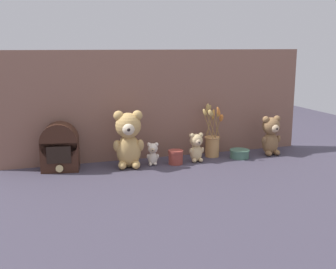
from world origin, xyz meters
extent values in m
plane|color=#3D3847|center=(0.00, 0.00, 0.00)|extent=(4.00, 4.00, 0.00)
cube|color=#845B4C|center=(0.00, 0.17, 0.31)|extent=(1.77, 0.02, 0.62)
ellipsoid|color=tan|center=(-0.22, 0.01, 0.09)|extent=(0.15, 0.13, 0.18)
sphere|color=tan|center=(-0.22, 0.01, 0.23)|extent=(0.14, 0.14, 0.14)
sphere|color=beige|center=(-0.23, -0.04, 0.22)|extent=(0.07, 0.07, 0.07)
sphere|color=black|center=(-0.24, -0.06, 0.22)|extent=(0.02, 0.02, 0.02)
sphere|color=tan|center=(-0.17, 0.01, 0.28)|extent=(0.05, 0.05, 0.05)
sphere|color=tan|center=(-0.27, 0.02, 0.28)|extent=(0.05, 0.05, 0.05)
ellipsoid|color=tan|center=(-0.16, -0.01, 0.12)|extent=(0.05, 0.07, 0.08)
ellipsoid|color=tan|center=(-0.28, 0.02, 0.12)|extent=(0.05, 0.07, 0.08)
ellipsoid|color=tan|center=(-0.19, -0.03, 0.02)|extent=(0.06, 0.08, 0.04)
ellipsoid|color=tan|center=(-0.26, -0.02, 0.02)|extent=(0.06, 0.08, 0.04)
ellipsoid|color=olive|center=(0.64, 0.01, 0.07)|extent=(0.10, 0.08, 0.14)
sphere|color=olive|center=(0.64, 0.01, 0.17)|extent=(0.10, 0.10, 0.10)
sphere|color=#D1B289|center=(0.64, -0.02, 0.17)|extent=(0.05, 0.05, 0.05)
sphere|color=black|center=(0.64, -0.05, 0.17)|extent=(0.01, 0.01, 0.01)
sphere|color=olive|center=(0.68, 0.01, 0.21)|extent=(0.04, 0.04, 0.04)
sphere|color=olive|center=(0.60, 0.01, 0.21)|extent=(0.04, 0.04, 0.04)
ellipsoid|color=olive|center=(0.69, 0.01, 0.09)|extent=(0.03, 0.05, 0.06)
ellipsoid|color=olive|center=(0.59, 0.01, 0.09)|extent=(0.03, 0.05, 0.06)
ellipsoid|color=olive|center=(0.67, -0.02, 0.02)|extent=(0.03, 0.05, 0.03)
ellipsoid|color=olive|center=(0.61, -0.02, 0.02)|extent=(0.03, 0.05, 0.03)
ellipsoid|color=#DBBC84|center=(0.16, 0.01, 0.05)|extent=(0.07, 0.06, 0.10)
sphere|color=#DBBC84|center=(0.16, 0.01, 0.12)|extent=(0.07, 0.07, 0.07)
sphere|color=#D1B289|center=(0.16, -0.02, 0.12)|extent=(0.03, 0.03, 0.03)
sphere|color=black|center=(0.16, -0.03, 0.12)|extent=(0.01, 0.01, 0.01)
sphere|color=#DBBC84|center=(0.19, 0.01, 0.15)|extent=(0.03, 0.03, 0.03)
sphere|color=#DBBC84|center=(0.14, 0.01, 0.15)|extent=(0.03, 0.03, 0.03)
ellipsoid|color=#DBBC84|center=(0.19, 0.00, 0.06)|extent=(0.02, 0.03, 0.04)
ellipsoid|color=#DBBC84|center=(0.13, 0.00, 0.06)|extent=(0.02, 0.03, 0.04)
ellipsoid|color=#DBBC84|center=(0.18, -0.01, 0.01)|extent=(0.02, 0.04, 0.02)
ellipsoid|color=#DBBC84|center=(0.14, -0.01, 0.01)|extent=(0.02, 0.04, 0.02)
ellipsoid|color=beige|center=(-0.09, 0.01, 0.04)|extent=(0.06, 0.06, 0.07)
sphere|color=beige|center=(-0.09, 0.01, 0.09)|extent=(0.06, 0.06, 0.06)
sphere|color=#D1B289|center=(-0.09, -0.01, 0.09)|extent=(0.03, 0.03, 0.03)
sphere|color=black|center=(-0.10, -0.02, 0.09)|extent=(0.01, 0.01, 0.01)
sphere|color=beige|center=(-0.07, 0.01, 0.11)|extent=(0.02, 0.02, 0.02)
sphere|color=beige|center=(-0.11, 0.02, 0.11)|extent=(0.02, 0.02, 0.02)
ellipsoid|color=beige|center=(-0.07, 0.00, 0.05)|extent=(0.02, 0.03, 0.03)
ellipsoid|color=beige|center=(-0.11, 0.02, 0.05)|extent=(0.02, 0.03, 0.03)
ellipsoid|color=beige|center=(-0.08, 0.00, 0.01)|extent=(0.03, 0.03, 0.02)
ellipsoid|color=beige|center=(-0.11, 0.00, 0.01)|extent=(0.03, 0.03, 0.02)
cylinder|color=tan|center=(0.29, 0.08, 0.06)|extent=(0.08, 0.08, 0.12)
torus|color=tan|center=(0.29, 0.08, 0.11)|extent=(0.09, 0.09, 0.01)
cylinder|color=#9E7542|center=(0.31, 0.07, 0.19)|extent=(0.01, 0.02, 0.14)
ellipsoid|color=gold|center=(0.32, 0.07, 0.26)|extent=(0.02, 0.03, 0.04)
cylinder|color=#9E7542|center=(0.33, 0.08, 0.17)|extent=(0.01, 0.04, 0.11)
ellipsoid|color=orange|center=(0.35, 0.09, 0.23)|extent=(0.03, 0.04, 0.05)
cylinder|color=#9E7542|center=(0.30, 0.10, 0.18)|extent=(0.01, 0.01, 0.13)
ellipsoid|color=gold|center=(0.30, 0.10, 0.25)|extent=(0.03, 0.03, 0.06)
cylinder|color=#9E7542|center=(0.30, 0.12, 0.20)|extent=(0.06, 0.01, 0.16)
ellipsoid|color=tan|center=(0.30, 0.15, 0.27)|extent=(0.03, 0.02, 0.05)
cylinder|color=#9E7542|center=(0.29, 0.04, 0.20)|extent=(0.06, 0.01, 0.16)
ellipsoid|color=orange|center=(0.30, 0.01, 0.28)|extent=(0.03, 0.02, 0.06)
cylinder|color=#9E7542|center=(0.25, 0.05, 0.20)|extent=(0.05, 0.06, 0.16)
ellipsoid|color=tan|center=(0.22, 0.03, 0.27)|extent=(0.03, 0.04, 0.04)
cylinder|color=#9E7542|center=(0.27, 0.04, 0.19)|extent=(0.06, 0.04, 0.15)
ellipsoid|color=tan|center=(0.25, 0.02, 0.27)|extent=(0.05, 0.04, 0.05)
cylinder|color=#9E7542|center=(0.28, 0.10, 0.20)|extent=(0.02, 0.02, 0.16)
ellipsoid|color=tan|center=(0.27, 0.11, 0.28)|extent=(0.04, 0.04, 0.06)
cube|color=#381E14|center=(-0.57, 0.07, 0.08)|extent=(0.21, 0.15, 0.16)
cylinder|color=#381E14|center=(-0.57, 0.07, 0.16)|extent=(0.21, 0.15, 0.19)
cube|color=black|center=(-0.58, 0.01, 0.10)|extent=(0.12, 0.03, 0.09)
cylinder|color=#D6BC7A|center=(-0.58, 0.00, 0.03)|extent=(0.04, 0.01, 0.04)
cylinder|color=#47705B|center=(0.43, 0.00, 0.02)|extent=(0.11, 0.11, 0.04)
cylinder|color=#47705B|center=(0.43, 0.00, 0.04)|extent=(0.11, 0.11, 0.01)
cylinder|color=#993D33|center=(0.04, -0.01, 0.03)|extent=(0.08, 0.08, 0.06)
cylinder|color=#993D33|center=(0.04, -0.01, 0.07)|extent=(0.08, 0.08, 0.01)
camera|label=1|loc=(-0.69, -2.11, 0.64)|focal=45.00mm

